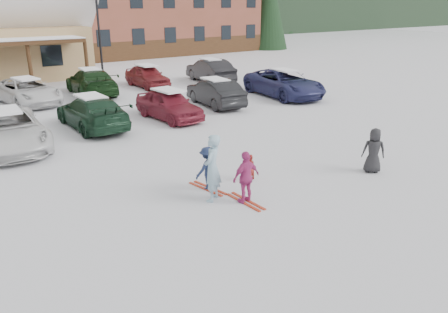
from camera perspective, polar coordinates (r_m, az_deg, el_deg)
ground at (r=12.01m, az=1.72°, el=-6.06°), size 160.00×160.00×0.00m
lamp_post at (r=33.97m, az=-16.06°, el=15.98°), size 0.50×0.25×6.38m
conifer_3 at (r=54.01m, az=-24.30°, el=17.67°), size 3.96×3.96×9.18m
adult_skier at (r=11.82m, az=-1.54°, el=-1.53°), size 0.82×0.77×1.88m
toddler_red at (r=13.37m, az=3.32°, el=-1.45°), size 0.48×0.43×0.82m
child_navy at (r=12.64m, az=-2.15°, el=-1.55°), size 0.90×0.59×1.30m
skis_child_navy at (r=12.87m, az=-2.12°, el=-4.18°), size 0.40×1.41×0.03m
child_magenta at (r=11.77m, az=2.90°, el=-2.73°), size 0.86×0.36×1.47m
skis_child_magenta at (r=12.05m, az=2.84°, el=-5.89°), size 0.21×1.40×0.03m
bystander_dark at (r=14.70m, az=18.97°, el=0.74°), size 0.82×0.84×1.45m
parked_car_2 at (r=18.11m, az=-26.41°, el=3.17°), size 2.82×5.46×1.47m
parked_car_3 at (r=19.88m, az=-16.86°, el=5.58°), size 2.02×4.88×1.41m
parked_car_4 at (r=20.73m, az=-7.21°, el=6.76°), size 1.84×4.14×1.39m
parked_car_5 at (r=23.38m, az=-1.16°, el=8.37°), size 2.10×4.47×1.42m
parked_car_6 at (r=26.03m, az=7.84°, el=9.47°), size 3.32×5.89×1.55m
parked_car_10 at (r=26.05m, az=-24.31°, el=7.78°), size 3.00×5.29×1.39m
parked_car_11 at (r=27.38m, az=-16.95°, el=9.29°), size 2.75×5.51×1.54m
parked_car_12 at (r=29.35m, az=-10.00°, el=10.31°), size 1.71×4.14×1.40m
parked_car_13 at (r=30.73m, az=-1.81°, el=11.14°), size 2.35×4.97×1.57m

